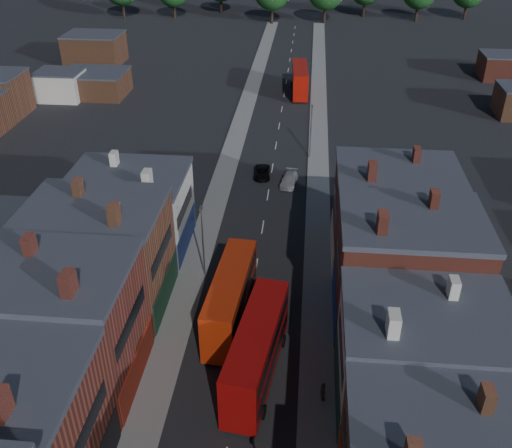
% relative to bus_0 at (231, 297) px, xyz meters
% --- Properties ---
extents(pavement_west, '(3.00, 200.00, 0.12)m').
position_rel_bus_0_xyz_m(pavement_west, '(-5.00, 26.89, -2.77)').
color(pavement_west, gray).
rests_on(pavement_west, ground).
extents(pavement_east, '(3.00, 200.00, 0.12)m').
position_rel_bus_0_xyz_m(pavement_east, '(8.00, 26.89, -2.77)').
color(pavement_east, gray).
rests_on(pavement_east, ground).
extents(lamp_post_2, '(0.25, 0.70, 8.12)m').
position_rel_bus_0_xyz_m(lamp_post_2, '(-3.70, 6.89, 1.87)').
color(lamp_post_2, slate).
rests_on(lamp_post_2, ground).
extents(lamp_post_3, '(0.25, 0.70, 8.12)m').
position_rel_bus_0_xyz_m(lamp_post_3, '(6.70, 36.89, 1.87)').
color(lamp_post_3, slate).
rests_on(lamp_post_3, ground).
extents(bus_0, '(3.71, 12.32, 5.25)m').
position_rel_bus_0_xyz_m(bus_0, '(0.00, 0.00, 0.00)').
color(bus_0, red).
rests_on(bus_0, ground).
extents(bus_1, '(4.50, 12.76, 5.39)m').
position_rel_bus_0_xyz_m(bus_1, '(3.00, -6.54, 0.08)').
color(bus_1, '#A10A09').
rests_on(bus_1, ground).
extents(bus_2, '(3.56, 12.11, 5.17)m').
position_rel_bus_0_xyz_m(bus_2, '(4.31, 65.68, -0.04)').
color(bus_2, '#9F0F07').
rests_on(bus_2, ground).
extents(car_2, '(2.35, 4.62, 1.25)m').
position_rel_bus_0_xyz_m(car_2, '(0.30, 30.16, -2.21)').
color(car_2, black).
rests_on(car_2, ground).
extents(car_3, '(2.49, 4.94, 1.38)m').
position_rel_bus_0_xyz_m(car_3, '(4.08, 28.20, -2.14)').
color(car_3, '#BBBBBB').
rests_on(car_3, ground).
extents(ped_3, '(0.61, 1.09, 1.77)m').
position_rel_bus_0_xyz_m(ped_3, '(8.40, -8.59, -1.83)').
color(ped_3, '#605B52').
rests_on(ped_3, pavement_east).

